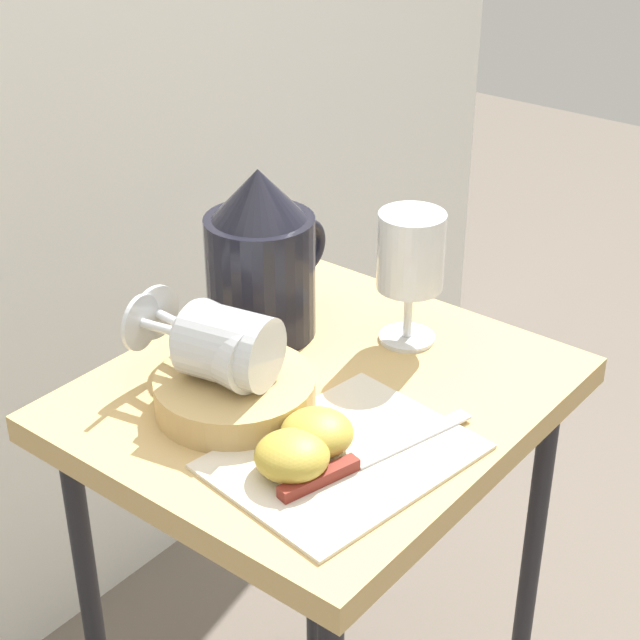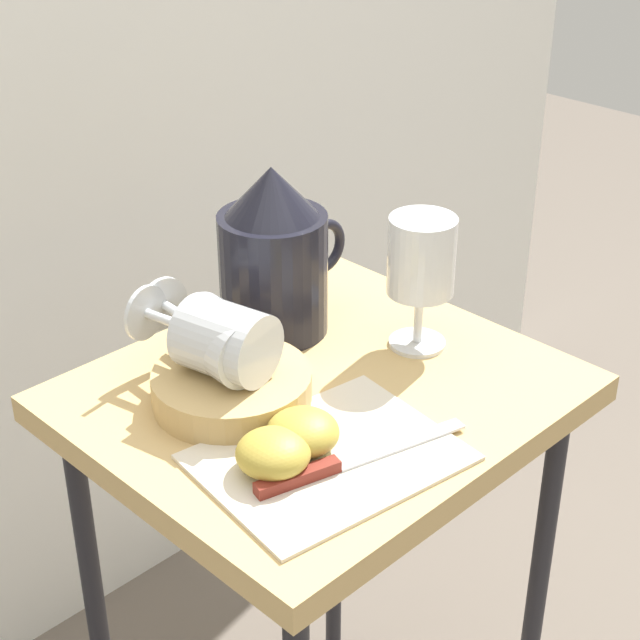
{
  "view_description": "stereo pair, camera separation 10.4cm",
  "coord_description": "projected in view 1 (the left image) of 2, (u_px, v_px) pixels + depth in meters",
  "views": [
    {
      "loc": [
        -0.71,
        -0.57,
        1.25
      ],
      "look_at": [
        0.0,
        0.0,
        0.74
      ],
      "focal_mm": 57.65,
      "sensor_mm": 36.0,
      "label": 1
    },
    {
      "loc": [
        -0.64,
        -0.65,
        1.25
      ],
      "look_at": [
        0.0,
        0.0,
        0.74
      ],
      "focal_mm": 57.65,
      "sensor_mm": 36.0,
      "label": 2
    }
  ],
  "objects": [
    {
      "name": "table",
      "position": [
        320.0,
        447.0,
        1.12
      ],
      "size": [
        0.48,
        0.43,
        0.66
      ],
      "color": "tan",
      "rests_on": "ground_plane"
    },
    {
      "name": "linen_napkin",
      "position": [
        343.0,
        456.0,
        0.97
      ],
      "size": [
        0.26,
        0.21,
        0.0
      ],
      "primitive_type": "cube",
      "rotation": [
        0.0,
        0.0,
        -0.14
      ],
      "color": "beige",
      "rests_on": "table"
    },
    {
      "name": "basket_tray",
      "position": [
        235.0,
        393.0,
        1.04
      ],
      "size": [
        0.16,
        0.16,
        0.03
      ],
      "primitive_type": "cylinder",
      "color": "tan",
      "rests_on": "table"
    },
    {
      "name": "pitcher",
      "position": [
        261.0,
        269.0,
        1.15
      ],
      "size": [
        0.18,
        0.12,
        0.2
      ],
      "color": "black",
      "rests_on": "table"
    },
    {
      "name": "wine_glass_upright",
      "position": [
        411.0,
        258.0,
        1.12
      ],
      "size": [
        0.07,
        0.07,
        0.16
      ],
      "color": "silver",
      "rests_on": "table"
    },
    {
      "name": "wine_glass_tipped_near",
      "position": [
        225.0,
        345.0,
        1.01
      ],
      "size": [
        0.1,
        0.16,
        0.08
      ],
      "color": "silver",
      "rests_on": "basket_tray"
    },
    {
      "name": "wine_glass_tipped_far",
      "position": [
        221.0,
        344.0,
        1.02
      ],
      "size": [
        0.08,
        0.15,
        0.07
      ],
      "color": "silver",
      "rests_on": "basket_tray"
    },
    {
      "name": "apple_half_left",
      "position": [
        292.0,
        456.0,
        0.94
      ],
      "size": [
        0.07,
        0.07,
        0.04
      ],
      "primitive_type": "ellipsoid",
      "color": "#B29938",
      "rests_on": "linen_napkin"
    },
    {
      "name": "apple_half_right",
      "position": [
        317.0,
        433.0,
        0.97
      ],
      "size": [
        0.07,
        0.07,
        0.04
      ],
      "primitive_type": "ellipsoid",
      "color": "#B29938",
      "rests_on": "linen_napkin"
    },
    {
      "name": "knife",
      "position": [
        351.0,
        465.0,
        0.95
      ],
      "size": [
        0.22,
        0.07,
        0.01
      ],
      "color": "silver",
      "rests_on": "linen_napkin"
    }
  ]
}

